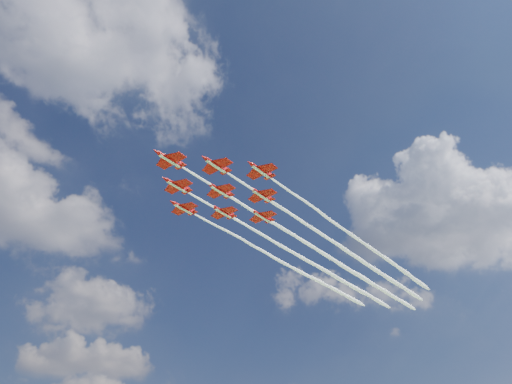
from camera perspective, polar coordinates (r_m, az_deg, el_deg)
jet_lead at (r=158.07m, az=5.26°, el=-5.55°), size 107.77×48.67×2.38m
jet_row2_port at (r=161.46m, az=9.14°, el=-5.87°), size 107.77×48.67×2.38m
jet_row2_starb at (r=168.19m, az=5.05°, el=-7.33°), size 107.77×48.67×2.38m
jet_row3_port at (r=165.55m, az=12.86°, el=-6.16°), size 107.77×48.67×2.38m
jet_row3_centre at (r=171.54m, az=8.72°, el=-7.61°), size 107.77×48.67×2.38m
jet_row3_starb at (r=178.45m, az=4.86°, el=-8.91°), size 107.77×48.67×2.38m
jet_row4_port at (r=175.56m, az=12.24°, el=-7.84°), size 107.77×48.67×2.38m
jet_row4_starb at (r=181.77m, az=8.34°, el=-9.14°), size 107.77×48.67×2.38m
jet_tail at (r=185.73m, az=11.69°, el=-9.33°), size 107.77×48.67×2.38m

